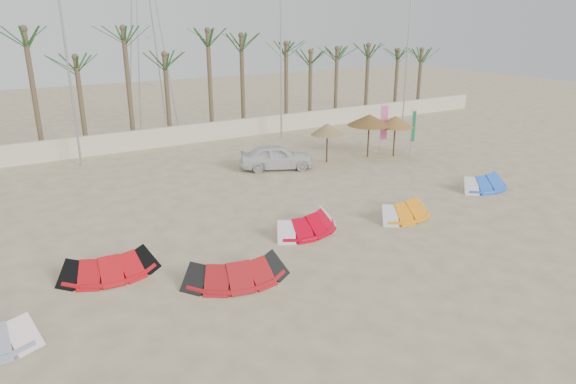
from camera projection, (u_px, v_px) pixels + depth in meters
ground at (379, 276)px, 17.61m from camera, size 120.00×120.00×0.00m
boundary_wall at (166, 137)px, 35.16m from camera, size 60.00×0.30×1.30m
palm_line at (162, 48)px, 34.83m from camera, size 52.00×4.00×7.70m
lamp_b at (69, 67)px, 28.95m from camera, size 1.25×0.14×11.00m
lamp_c at (282, 57)px, 35.86m from camera, size 1.25×0.14×11.00m
lamp_d at (408, 51)px, 41.79m from camera, size 1.25×0.14×11.00m
pylon at (154, 129)px, 40.71m from camera, size 3.00×3.00×14.00m
kite_red_left at (107, 262)px, 17.66m from camera, size 3.31×1.73×0.90m
kite_red_mid at (232, 267)px, 17.33m from camera, size 3.70×2.13×0.90m
kite_red_right at (304, 221)px, 21.29m from camera, size 3.47×2.18×0.90m
kite_orange at (402, 207)px, 22.86m from camera, size 3.21×1.99×0.90m
kite_blue at (481, 180)px, 26.66m from camera, size 3.24×1.75×0.90m
parasol_left at (327, 129)px, 30.77m from camera, size 2.01×2.01×2.41m
parasol_mid at (396, 121)px, 32.06m from camera, size 2.27×2.27×2.59m
parasol_right at (369, 120)px, 31.85m from camera, size 2.75×2.75×2.73m
flag_pink at (383, 124)px, 32.62m from camera, size 0.44×0.19×3.32m
flag_green at (414, 128)px, 32.49m from camera, size 0.45×0.13×2.98m
car at (276, 157)px, 29.83m from camera, size 4.56×3.23×1.44m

